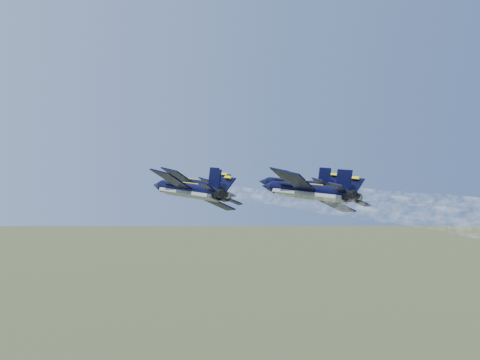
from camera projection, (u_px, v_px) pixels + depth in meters
jet_lead at (192, 185)px, 98.00m from camera, size 12.62×17.67×6.02m
jet_left at (188, 190)px, 80.92m from camera, size 12.62×17.67×6.02m
jet_right at (296, 185)px, 96.17m from camera, size 12.62×17.67×6.02m
jet_slot at (308, 191)px, 78.07m from camera, size 12.62×17.67×6.02m
smoke_trail_lead at (382, 195)px, 68.51m from camera, size 5.90×49.37×2.27m
smoke_trail_left at (439, 207)px, 51.44m from camera, size 5.90×49.37×2.27m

